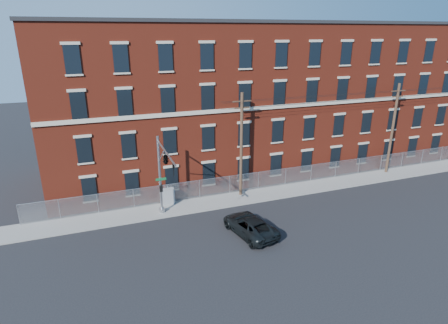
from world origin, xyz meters
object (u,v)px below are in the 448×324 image
(utility_pole_near, at_px, (241,144))
(utility_cabinet, at_px, (168,196))
(pickup_truck, at_px, (250,225))
(traffic_signal_mast, at_px, (164,165))

(utility_pole_near, bearing_deg, utility_cabinet, 176.79)
(pickup_truck, xyz_separation_m, utility_cabinet, (-5.00, 7.40, 0.12))
(utility_pole_near, xyz_separation_m, utility_cabinet, (-7.13, 0.40, -4.48))
(pickup_truck, bearing_deg, utility_cabinet, -66.89)
(pickup_truck, bearing_deg, utility_pole_near, -117.86)
(pickup_truck, height_order, utility_cabinet, utility_cabinet)
(utility_cabinet, bearing_deg, utility_pole_near, -4.29)
(utility_pole_near, bearing_deg, pickup_truck, -106.89)
(traffic_signal_mast, height_order, utility_cabinet, traffic_signal_mast)
(traffic_signal_mast, height_order, pickup_truck, traffic_signal_mast)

